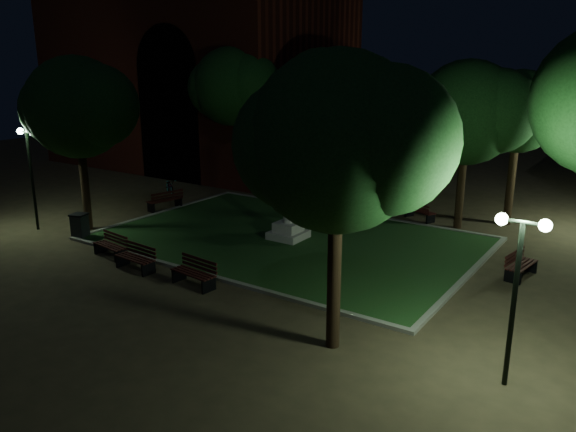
# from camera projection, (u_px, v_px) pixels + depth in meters

# --- Properties ---
(ground) EXTENTS (80.00, 80.00, 0.00)m
(ground) POSITION_uv_depth(u_px,v_px,m) (260.00, 253.00, 22.19)
(ground) COLOR #403523
(lawn) EXTENTS (15.00, 10.00, 0.08)m
(lawn) POSITION_uv_depth(u_px,v_px,m) (288.00, 239.00, 23.77)
(lawn) COLOR #20451C
(lawn) RESTS_ON ground
(lawn_kerb) EXTENTS (15.40, 10.40, 0.12)m
(lawn_kerb) POSITION_uv_depth(u_px,v_px,m) (288.00, 239.00, 23.77)
(lawn_kerb) COLOR slate
(lawn_kerb) RESTS_ON ground
(monument) EXTENTS (1.40, 1.40, 3.20)m
(monument) POSITION_uv_depth(u_px,v_px,m) (288.00, 218.00, 23.53)
(monument) COLOR #ACA59C
(monument) RESTS_ON lawn
(building_main) EXTENTS (20.00, 12.00, 15.00)m
(building_main) POSITION_uv_depth(u_px,v_px,m) (196.00, 60.00, 39.77)
(building_main) COLOR #551C12
(building_main) RESTS_ON ground
(tree_west) EXTENTS (5.35, 4.37, 7.60)m
(tree_west) POSITION_uv_depth(u_px,v_px,m) (78.00, 108.00, 23.85)
(tree_west) COLOR black
(tree_west) RESTS_ON ground
(tree_north_wl) EXTENTS (5.25, 4.29, 7.95)m
(tree_north_wl) POSITION_uv_depth(u_px,v_px,m) (320.00, 91.00, 29.71)
(tree_north_wl) COLOR black
(tree_north_wl) RESTS_ON ground
(tree_north_er) EXTENTS (5.56, 4.54, 7.44)m
(tree_north_er) POSITION_uv_depth(u_px,v_px,m) (469.00, 113.00, 24.11)
(tree_north_er) COLOR black
(tree_north_er) RESTS_ON ground
(tree_ne) EXTENTS (4.48, 3.65, 7.00)m
(tree_ne) POSITION_uv_depth(u_px,v_px,m) (520.00, 112.00, 24.64)
(tree_ne) COLOR black
(tree_ne) RESTS_ON ground
(tree_se) EXTENTS (5.47, 4.47, 7.68)m
(tree_se) POSITION_uv_depth(u_px,v_px,m) (341.00, 143.00, 13.45)
(tree_se) COLOR black
(tree_se) RESTS_ON ground
(tree_nw) EXTENTS (5.42, 4.42, 8.14)m
(tree_nw) POSITION_uv_depth(u_px,v_px,m) (233.00, 87.00, 31.53)
(tree_nw) COLOR black
(tree_nw) RESTS_ON ground
(tree_far_north) EXTENTS (6.24, 5.10, 8.08)m
(tree_far_north) POSITION_uv_depth(u_px,v_px,m) (323.00, 94.00, 31.74)
(tree_far_north) COLOR black
(tree_far_north) RESTS_ON ground
(lamppost_sw) EXTENTS (1.18, 0.28, 4.52)m
(lamppost_sw) POSITION_uv_depth(u_px,v_px,m) (30.00, 160.00, 24.44)
(lamppost_sw) COLOR black
(lamppost_sw) RESTS_ON ground
(lamppost_se) EXTENTS (1.18, 0.28, 4.11)m
(lamppost_se) POSITION_uv_depth(u_px,v_px,m) (518.00, 268.00, 12.41)
(lamppost_se) COLOR black
(lamppost_se) RESTS_ON ground
(lamppost_nw) EXTENTS (1.18, 0.28, 4.16)m
(lamppost_nw) POSITION_uv_depth(u_px,v_px,m) (232.00, 132.00, 35.63)
(lamppost_nw) COLOR black
(lamppost_nw) RESTS_ON ground
(bench_near_left) EXTENTS (1.72, 0.70, 0.93)m
(bench_near_left) POSITION_uv_depth(u_px,v_px,m) (136.00, 258.00, 20.29)
(bench_near_left) COLOR black
(bench_near_left) RESTS_ON ground
(bench_near_right) EXTENTS (1.77, 0.76, 0.94)m
(bench_near_right) POSITION_uv_depth(u_px,v_px,m) (195.00, 273.00, 18.84)
(bench_near_right) COLOR black
(bench_near_right) RESTS_ON ground
(bench_west_near) EXTENTS (1.68, 0.76, 0.89)m
(bench_west_near) POSITION_uv_depth(u_px,v_px,m) (112.00, 246.00, 21.69)
(bench_west_near) COLOR black
(bench_west_near) RESTS_ON ground
(bench_left_side) EXTENTS (1.01, 1.91, 1.00)m
(bench_left_side) POSITION_uv_depth(u_px,v_px,m) (165.00, 201.00, 28.44)
(bench_left_side) COLOR black
(bench_left_side) RESTS_ON ground
(bench_right_side) EXTENTS (0.82, 1.73, 0.91)m
(bench_right_side) POSITION_uv_depth(u_px,v_px,m) (520.00, 265.00, 19.62)
(bench_right_side) COLOR black
(bench_right_side) RESTS_ON ground
(bench_far_side) EXTENTS (1.66, 1.12, 0.87)m
(bench_far_side) POSITION_uv_depth(u_px,v_px,m) (419.00, 212.00, 26.64)
(bench_far_side) COLOR black
(bench_far_side) RESTS_ON ground
(trash_bin) EXTENTS (0.77, 0.77, 1.06)m
(trash_bin) POSITION_uv_depth(u_px,v_px,m) (80.00, 226.00, 23.94)
(trash_bin) COLOR black
(trash_bin) RESTS_ON ground
(bicycle) EXTENTS (1.66, 1.31, 0.84)m
(bicycle) POSITION_uv_depth(u_px,v_px,m) (170.00, 186.00, 31.95)
(bicycle) COLOR black
(bicycle) RESTS_ON ground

